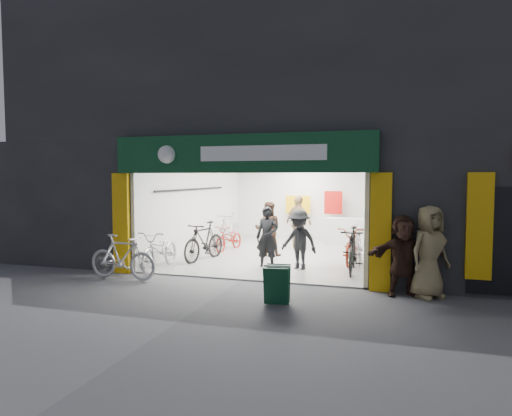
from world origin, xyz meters
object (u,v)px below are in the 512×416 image
at_px(pedestrian_near, 429,252).
at_px(parked_bike, 122,257).
at_px(bike_left_front, 160,250).
at_px(sandwich_board, 277,284).
at_px(bike_right_front, 352,250).

bearing_deg(pedestrian_near, parked_bike, 140.88).
bearing_deg(parked_bike, bike_left_front, -10.23).
height_order(parked_bike, sandwich_board, parked_bike).
distance_m(bike_right_front, sandwich_board, 3.62).
distance_m(parked_bike, sandwich_board, 4.29).
xyz_separation_m(bike_right_front, sandwich_board, (-1.13, -3.43, -0.18)).
distance_m(bike_left_front, pedestrian_near, 6.81).
bearing_deg(sandwich_board, bike_right_front, 64.89).
bearing_deg(parked_bike, sandwich_board, -101.20).
relative_size(bike_right_front, pedestrian_near, 1.04).
bearing_deg(pedestrian_near, bike_right_front, 88.65).
bearing_deg(sandwich_board, bike_left_front, 142.00).
distance_m(bike_left_front, parked_bike, 1.36).
bearing_deg(parked_bike, bike_right_front, -63.01).
xyz_separation_m(parked_bike, sandwich_board, (4.17, -1.02, -0.14)).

